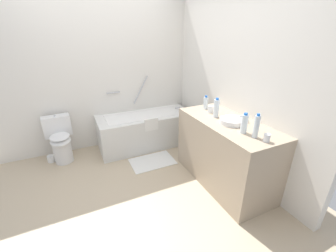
% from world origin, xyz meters
% --- Properties ---
extents(ground_plane, '(4.03, 4.03, 0.00)m').
position_xyz_m(ground_plane, '(0.00, 0.00, 0.00)').
color(ground_plane, '#C1AD8E').
extents(wall_back_tiled, '(3.43, 0.10, 2.44)m').
position_xyz_m(wall_back_tiled, '(0.00, 1.37, 1.22)').
color(wall_back_tiled, silver).
rests_on(wall_back_tiled, ground_plane).
extents(wall_right_mirror, '(0.10, 3.03, 2.44)m').
position_xyz_m(wall_right_mirror, '(1.56, 0.00, 1.22)').
color(wall_right_mirror, silver).
rests_on(wall_right_mirror, ground_plane).
extents(bathtub, '(1.62, 0.68, 1.18)m').
position_xyz_m(bathtub, '(0.62, 0.98, 0.30)').
color(bathtub, silver).
rests_on(bathtub, ground_plane).
extents(toilet, '(0.41, 0.53, 0.71)m').
position_xyz_m(toilet, '(-0.74, 1.04, 0.36)').
color(toilet, white).
rests_on(toilet, ground_plane).
extents(vanity_counter, '(0.63, 1.37, 0.87)m').
position_xyz_m(vanity_counter, '(1.20, -0.44, 0.43)').
color(vanity_counter, tan).
rests_on(vanity_counter, ground_plane).
extents(sink_basin, '(0.29, 0.29, 0.06)m').
position_xyz_m(sink_basin, '(1.20, -0.50, 0.90)').
color(sink_basin, white).
rests_on(sink_basin, vanity_counter).
extents(sink_faucet, '(0.11, 0.15, 0.07)m').
position_xyz_m(sink_faucet, '(1.37, -0.50, 0.90)').
color(sink_faucet, '#A3A3A8').
rests_on(sink_faucet, vanity_counter).
extents(water_bottle_0, '(0.07, 0.07, 0.22)m').
position_xyz_m(water_bottle_0, '(1.13, -0.76, 0.97)').
color(water_bottle_0, silver).
rests_on(water_bottle_0, vanity_counter).
extents(water_bottle_1, '(0.07, 0.07, 0.25)m').
position_xyz_m(water_bottle_1, '(1.15, -0.25, 0.98)').
color(water_bottle_1, silver).
rests_on(water_bottle_1, vanity_counter).
extents(water_bottle_2, '(0.06, 0.06, 0.19)m').
position_xyz_m(water_bottle_2, '(1.22, 0.08, 0.96)').
color(water_bottle_2, silver).
rests_on(water_bottle_2, vanity_counter).
extents(water_bottle_3, '(0.06, 0.06, 0.26)m').
position_xyz_m(water_bottle_3, '(1.16, -0.90, 0.99)').
color(water_bottle_3, silver).
rests_on(water_bottle_3, vanity_counter).
extents(drinking_glass_0, '(0.06, 0.06, 0.08)m').
position_xyz_m(drinking_glass_0, '(1.19, -1.02, 0.91)').
color(drinking_glass_0, white).
rests_on(drinking_glass_0, vanity_counter).
extents(drinking_glass_1, '(0.07, 0.07, 0.09)m').
position_xyz_m(drinking_glass_1, '(1.19, -0.08, 0.91)').
color(drinking_glass_1, white).
rests_on(drinking_glass_1, vanity_counter).
extents(bath_mat, '(0.67, 0.44, 0.01)m').
position_xyz_m(bath_mat, '(0.51, 0.38, 0.01)').
color(bath_mat, white).
rests_on(bath_mat, ground_plane).
extents(toilet_paper_roll, '(0.11, 0.11, 0.11)m').
position_xyz_m(toilet_paper_roll, '(-0.92, 1.06, 0.05)').
color(toilet_paper_roll, white).
rests_on(toilet_paper_roll, ground_plane).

